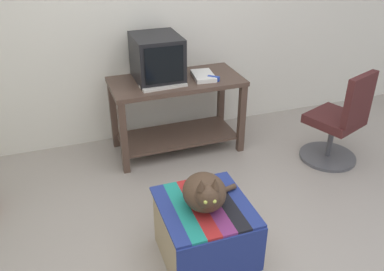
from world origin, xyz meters
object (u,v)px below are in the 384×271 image
(desk, at_px, (177,103))
(ottoman_with_blanket, at_px, (204,232))
(keyboard, at_px, (163,85))
(cat, at_px, (205,192))
(office_chair, at_px, (339,124))
(stapler, at_px, (213,78))
(book, at_px, (203,76))
(tv_monitor, at_px, (157,58))

(desk, height_order, ottoman_with_blanket, desk)
(keyboard, bearing_deg, cat, -98.67)
(desk, relative_size, ottoman_with_blanket, 1.97)
(office_chair, distance_m, stapler, 1.21)
(book, xyz_separation_m, ottoman_with_blanket, (-0.52, -1.41, -0.52))
(keyboard, distance_m, stapler, 0.47)
(ottoman_with_blanket, height_order, cat, cat)
(desk, distance_m, stapler, 0.42)
(tv_monitor, distance_m, ottoman_with_blanket, 1.67)
(tv_monitor, xyz_separation_m, cat, (-0.12, -1.53, -0.36))
(tv_monitor, height_order, cat, tv_monitor)
(book, xyz_separation_m, office_chair, (1.06, -0.67, -0.35))
(book, distance_m, cat, 1.53)
(ottoman_with_blanket, distance_m, stapler, 1.53)
(book, distance_m, office_chair, 1.30)
(desk, xyz_separation_m, office_chair, (1.31, -0.71, -0.10))
(cat, xyz_separation_m, office_chair, (1.59, 0.76, -0.17))
(desk, distance_m, keyboard, 0.32)
(tv_monitor, height_order, stapler, tv_monitor)
(keyboard, relative_size, stapler, 3.64)
(desk, bearing_deg, tv_monitor, 158.39)
(keyboard, relative_size, ottoman_with_blanket, 0.65)
(tv_monitor, height_order, keyboard, tv_monitor)
(ottoman_with_blanket, relative_size, office_chair, 0.69)
(book, height_order, office_chair, office_chair)
(desk, xyz_separation_m, stapler, (0.31, -0.13, 0.26))
(office_chair, bearing_deg, cat, 4.52)
(desk, xyz_separation_m, ottoman_with_blanket, (-0.27, -1.46, -0.26))
(book, bearing_deg, ottoman_with_blanket, -103.76)
(book, bearing_deg, stapler, -49.74)
(ottoman_with_blanket, height_order, stapler, stapler)
(tv_monitor, bearing_deg, stapler, -23.11)
(desk, distance_m, cat, 1.50)
(ottoman_with_blanket, bearing_deg, office_chair, 25.32)
(keyboard, height_order, stapler, stapler)
(keyboard, relative_size, cat, 0.94)
(desk, bearing_deg, book, -9.88)
(keyboard, bearing_deg, book, 8.81)
(office_chair, bearing_deg, ottoman_with_blanket, 4.16)
(stapler, bearing_deg, desk, 108.89)
(tv_monitor, bearing_deg, keyboard, -90.76)
(tv_monitor, relative_size, office_chair, 0.54)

